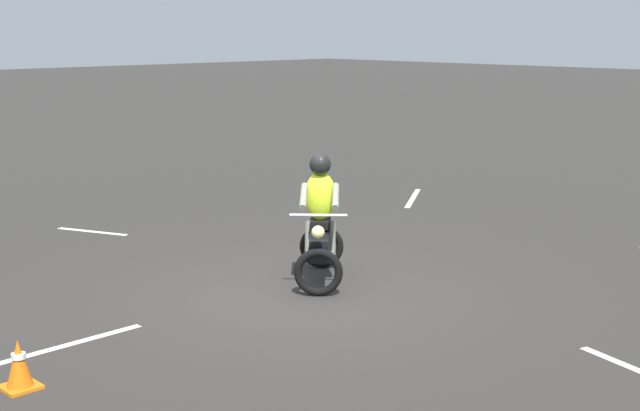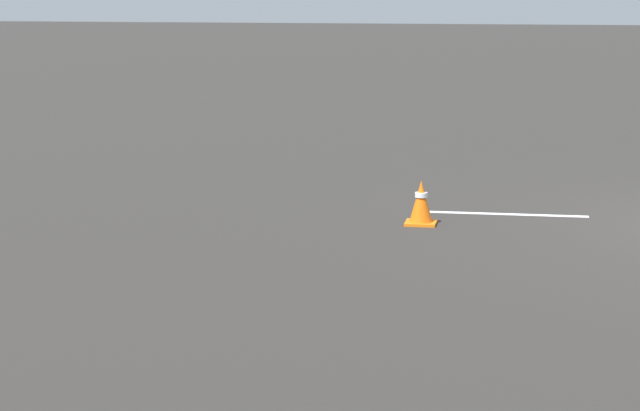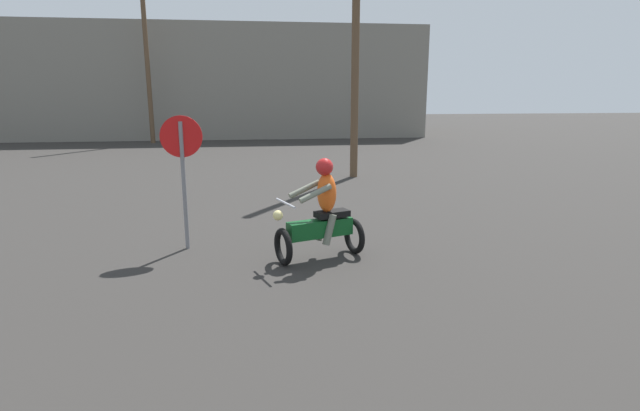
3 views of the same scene
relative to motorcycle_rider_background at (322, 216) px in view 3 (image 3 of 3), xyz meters
The scene contains 5 objects.
motorcycle_rider_background is the anchor object (origin of this frame).
stop_sign 2.59m from the motorcycle_rider_background, 158.62° to the left, with size 0.70×0.08×2.30m.
utility_pole_near 8.87m from the motorcycle_rider_background, 74.79° to the left, with size 0.24×0.24×8.48m, color brown.
utility_pole_far 21.25m from the motorcycle_rider_background, 107.57° to the left, with size 0.24×0.24×9.60m, color brown.
building_backdrop 26.84m from the motorcycle_rider_background, 106.09° to the left, with size 33.16×9.27×6.40m, color gray.
Camera 3 is at (7.86, 1.18, 2.69)m, focal length 28.00 mm.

